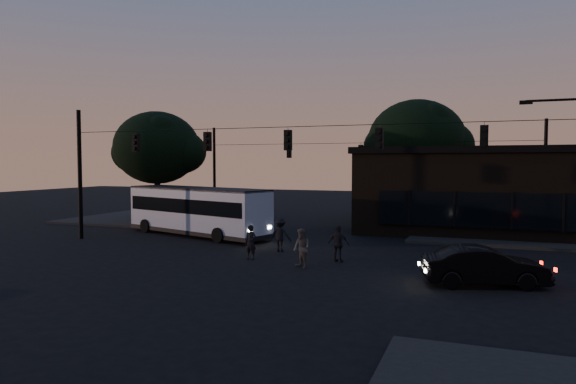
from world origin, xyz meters
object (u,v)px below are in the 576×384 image
(bus, at_px, (197,209))
(car, at_px, (484,266))
(pedestrian_b, at_px, (302,248))
(pedestrian_a, at_px, (251,242))
(building, at_px, (483,190))
(pedestrian_d, at_px, (280,235))
(pedestrian_c, at_px, (338,244))

(bus, bearing_deg, car, -6.39)
(pedestrian_b, bearing_deg, pedestrian_a, -161.72)
(pedestrian_b, bearing_deg, building, 102.14)
(building, bearing_deg, car, -89.62)
(car, bearing_deg, pedestrian_d, 50.90)
(bus, distance_m, pedestrian_a, 8.71)
(pedestrian_b, bearing_deg, car, 31.77)
(pedestrian_c, distance_m, pedestrian_d, 3.78)
(bus, distance_m, pedestrian_b, 11.48)
(bus, height_order, pedestrian_a, bus)
(pedestrian_a, bearing_deg, pedestrian_c, 14.19)
(bus, xyz_separation_m, pedestrian_a, (6.36, -5.90, -0.86))
(pedestrian_a, relative_size, pedestrian_d, 0.93)
(pedestrian_c, bearing_deg, car, 165.40)
(building, distance_m, car, 16.10)
(bus, bearing_deg, pedestrian_b, -18.51)
(pedestrian_b, height_order, pedestrian_c, pedestrian_b)
(building, relative_size, pedestrian_b, 9.24)
(bus, relative_size, pedestrian_d, 6.31)
(car, height_order, pedestrian_b, pedestrian_b)
(building, distance_m, pedestrian_d, 15.33)
(building, xyz_separation_m, pedestrian_b, (-7.12, -15.31, -1.87))
(building, distance_m, pedestrian_a, 17.56)
(car, xyz_separation_m, pedestrian_c, (-6.10, 2.45, 0.12))
(building, relative_size, car, 3.56)
(car, xyz_separation_m, pedestrian_d, (-9.53, 4.03, 0.13))
(bus, height_order, pedestrian_d, bus)
(pedestrian_b, bearing_deg, pedestrian_d, 161.50)
(car, relative_size, pedestrian_d, 2.55)
(building, xyz_separation_m, bus, (-16.29, -8.45, -1.06))
(car, bearing_deg, pedestrian_c, 51.98)
(pedestrian_a, height_order, pedestrian_d, pedestrian_d)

